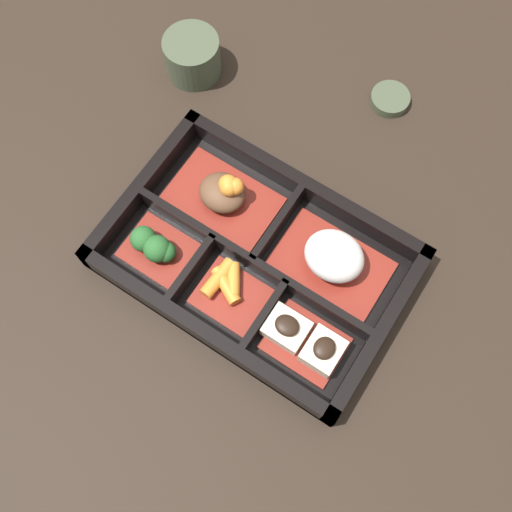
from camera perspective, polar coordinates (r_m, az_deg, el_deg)
name	(u,v)px	position (r m, az deg, el deg)	size (l,w,h in m)	color
ground_plane	(256,264)	(0.67, 0.00, -0.73)	(3.00, 3.00, 0.00)	black
bento_base	(256,262)	(0.66, 0.00, -0.59)	(0.32, 0.21, 0.01)	black
bento_rim	(254,260)	(0.65, -0.15, -0.35)	(0.32, 0.21, 0.04)	black
bowl_stew	(224,194)	(0.67, -3.08, 5.95)	(0.12, 0.08, 0.05)	maroon
bowl_rice	(334,258)	(0.64, 7.39, -0.19)	(0.12, 0.08, 0.05)	maroon
bowl_greens	(154,246)	(0.66, -9.70, 0.94)	(0.07, 0.06, 0.04)	maroon
bowl_carrots	(227,287)	(0.64, -2.82, -3.00)	(0.07, 0.06, 0.02)	maroon
bowl_tofu	(305,341)	(0.62, 4.70, -8.04)	(0.09, 0.06, 0.04)	maroon
tea_cup	(192,55)	(0.78, -6.09, 18.46)	(0.07, 0.07, 0.05)	#424C38
sauce_dish	(390,99)	(0.78, 12.64, 14.40)	(0.05, 0.05, 0.01)	#424C38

